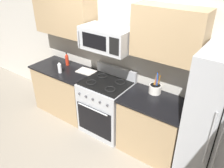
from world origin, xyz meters
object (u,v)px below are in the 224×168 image
Objects in this scene: bottle_vinegar at (60,67)px; bottle_hot_sauce at (67,59)px; refrigerator at (222,126)px; microwave at (106,39)px; utensil_crock at (155,88)px; cutting_board at (86,71)px; range_oven at (106,106)px.

bottle_hot_sauce reaches higher than bottle_vinegar.
refrigerator is 1.89m from microwave.
refrigerator is at bearing -12.24° from utensil_crock.
refrigerator is at bearing -3.79° from cutting_board.
bottle_hot_sauce is at bearing 176.61° from refrigerator.
cutting_board is at bearing -1.45° from bottle_hot_sauce.
utensil_crock is at bearing 1.72° from bottle_hot_sauce.
bottle_hot_sauce is at bearing 171.75° from range_oven.
bottle_vinegar is 0.89× the size of bottle_hot_sauce.
cutting_board is (-0.52, 0.10, -0.72)m from microwave.
refrigerator reaches higher than utensil_crock.
cutting_board is 1.54× the size of bottle_vinegar.
utensil_crock reaches higher than bottle_vinegar.
bottle_vinegar is at bearing -177.02° from refrigerator.
cutting_board is 1.36× the size of bottle_hot_sauce.
utensil_crock is (0.75, 0.20, 0.51)m from range_oven.
microwave is 0.90m from cutting_board.
bottle_vinegar is (-0.87, -0.18, -0.63)m from microwave.
bottle_hot_sauce is (-0.47, 0.01, 0.10)m from cutting_board.
bottle_hot_sauce is at bearing -178.28° from utensil_crock.
utensil_crock reaches higher than cutting_board.
microwave is at bearing 178.50° from refrigerator.
microwave is (-1.74, 0.05, 0.72)m from refrigerator.
microwave is at bearing -11.27° from cutting_board.
bottle_hot_sauce is (-1.75, -0.05, 0.04)m from utensil_crock.
cutting_board is (-0.52, 0.13, 0.44)m from range_oven.
cutting_board is at bearing 165.80° from range_oven.
range_oven is at bearing -165.29° from utensil_crock.
utensil_crock is at bearing 167.76° from refrigerator.
refrigerator is 2.27m from cutting_board.
range_oven is 3.18× the size of utensil_crock.
refrigerator is 5.54× the size of cutting_board.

